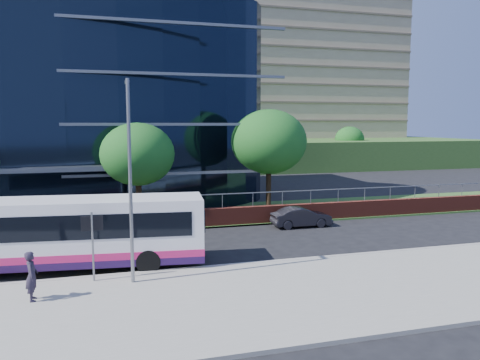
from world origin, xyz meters
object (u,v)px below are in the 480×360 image
object	(u,v)px
tree_dist_e	(251,138)
city_bus	(73,232)
tree_far_c	(138,154)
tree_far_d	(269,142)
tree_dist_f	(349,139)
street_sign	(92,232)
parked_car	(301,217)
pedestrian	(32,276)
streetlight_east	(130,175)

from	to	relation	value
tree_dist_e	city_bus	world-z (taller)	tree_dist_e
tree_far_c	tree_far_d	bearing A→B (deg)	6.34
tree_dist_f	city_bus	bearing A→B (deg)	-131.39
street_sign	tree_dist_f	distance (m)	56.25
street_sign	parked_car	world-z (taller)	street_sign
street_sign	pedestrian	xyz separation A→B (m)	(-2.05, -1.62, -1.10)
tree_far_d	pedestrian	size ratio (longest dim) A/B	4.16
tree_dist_e	parked_car	xyz separation A→B (m)	(-7.25, -34.09, -3.92)
city_bus	tree_dist_e	bearing A→B (deg)	68.82
tree_far_c	city_bus	xyz separation A→B (m)	(-3.38, -8.28, -2.86)
tree_dist_f	streetlight_east	distance (m)	55.74
street_sign	parked_car	bearing A→B (deg)	31.48
tree_far_d	tree_dist_f	distance (m)	40.01
street_sign	city_bus	bearing A→B (deg)	110.97
tree_far_c	pedestrian	xyz separation A→B (m)	(-4.55, -12.20, -3.49)
tree_far_d	tree_dist_e	xyz separation A→B (m)	(8.00, 30.00, -0.65)
tree_far_d	tree_far_c	bearing A→B (deg)	-173.66
tree_dist_f	city_bus	distance (m)	55.08
tree_dist_f	pedestrian	size ratio (longest dim) A/B	3.38
parked_car	tree_dist_e	bearing A→B (deg)	-11.89
tree_far_d	tree_dist_e	world-z (taller)	tree_far_d
city_bus	street_sign	bearing A→B (deg)	-62.78
tree_dist_e	tree_far_c	bearing A→B (deg)	-118.74
tree_dist_e	pedestrian	bearing A→B (deg)	-116.51
streetlight_east	city_bus	distance (m)	4.66
tree_far_c	tree_dist_f	bearing A→B (deg)	45.00
parked_car	tree_far_d	bearing A→B (deg)	10.50
street_sign	parked_car	distance (m)	14.44
tree_far_d	parked_car	world-z (taller)	tree_far_d
tree_far_c	tree_far_d	size ratio (longest dim) A/B	0.87
tree_far_d	pedestrian	world-z (taller)	tree_far_d
street_sign	tree_dist_e	distance (m)	45.99
street_sign	streetlight_east	bearing A→B (deg)	-21.36
tree_far_c	streetlight_east	size ratio (longest dim) A/B	0.81
tree_dist_f	tree_far_c	bearing A→B (deg)	-135.00
tree_dist_f	parked_car	world-z (taller)	tree_dist_f
street_sign	pedestrian	distance (m)	2.84
street_sign	city_bus	distance (m)	2.52
tree_far_c	streetlight_east	bearing A→B (deg)	-95.11
tree_far_c	tree_dist_e	world-z (taller)	same
tree_far_d	city_bus	xyz separation A→B (m)	(-12.38, -9.28, -3.52)
tree_far_d	city_bus	world-z (taller)	tree_far_d
pedestrian	tree_far_c	bearing A→B (deg)	-25.88
tree_far_c	pedestrian	bearing A→B (deg)	-110.46
pedestrian	city_bus	bearing A→B (deg)	-22.02
street_sign	tree_far_c	xyz separation A→B (m)	(2.50, 10.59, 2.39)
streetlight_east	parked_car	xyz separation A→B (m)	(10.75, 8.09, -3.82)
streetlight_east	city_bus	size ratio (longest dim) A/B	0.67
tree_far_c	parked_car	bearing A→B (deg)	-17.57
tree_dist_f	street_sign	bearing A→B (deg)	-129.16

